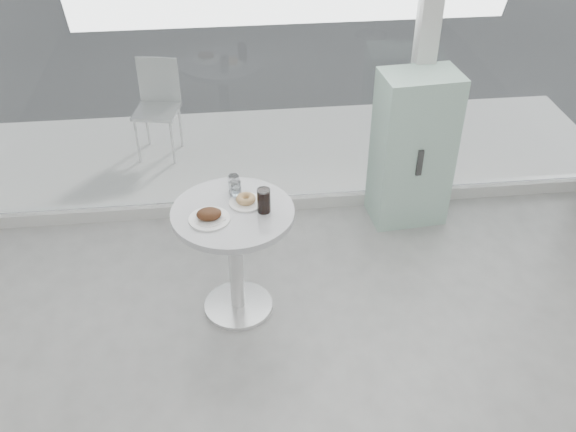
{
  "coord_description": "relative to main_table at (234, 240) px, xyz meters",
  "views": [
    {
      "loc": [
        -0.52,
        -1.13,
        2.92
      ],
      "look_at": [
        -0.2,
        1.7,
        0.85
      ],
      "focal_mm": 40.0,
      "sensor_mm": 36.0,
      "label": 1
    }
  ],
  "objects": [
    {
      "name": "water_tumbler_b",
      "position": [
        0.02,
        0.2,
        0.27
      ],
      "size": [
        0.07,
        0.07,
        0.11
      ],
      "color": "white",
      "rests_on": "main_table"
    },
    {
      "name": "cola_glass",
      "position": [
        0.18,
        -0.03,
        0.29
      ],
      "size": [
        0.08,
        0.08,
        0.15
      ],
      "color": "white",
      "rests_on": "main_table"
    },
    {
      "name": "plate_fritter",
      "position": [
        -0.13,
        -0.08,
        0.25
      ],
      "size": [
        0.24,
        0.24,
        0.07
      ],
      "color": "white",
      "rests_on": "main_table"
    },
    {
      "name": "main_table",
      "position": [
        0.0,
        0.0,
        0.0
      ],
      "size": [
        0.72,
        0.72,
        0.77
      ],
      "color": "silver",
      "rests_on": "ground"
    },
    {
      "name": "mint_cabinet",
      "position": [
        1.33,
        0.88,
        0.03
      ],
      "size": [
        0.57,
        0.4,
        1.17
      ],
      "rotation": [
        0.0,
        0.0,
        0.09
      ],
      "color": "#9DC9B7",
      "rests_on": "ground"
    },
    {
      "name": "water_tumbler_a",
      "position": [
        0.03,
        0.14,
        0.27
      ],
      "size": [
        0.07,
        0.07,
        0.11
      ],
      "color": "white",
      "rests_on": "main_table"
    },
    {
      "name": "plate_donut",
      "position": [
        0.08,
        0.06,
        0.24
      ],
      "size": [
        0.2,
        0.2,
        0.05
      ],
      "color": "white",
      "rests_on": "main_table"
    },
    {
      "name": "patio_deck",
      "position": [
        0.5,
        1.9,
        -0.53
      ],
      "size": [
        5.6,
        1.6,
        0.05
      ],
      "primitive_type": "cube",
      "color": "white",
      "rests_on": "ground"
    },
    {
      "name": "patio_chair",
      "position": [
        -0.56,
        2.02,
        -0.03
      ],
      "size": [
        0.42,
        0.42,
        0.82
      ],
      "rotation": [
        0.0,
        0.0,
        -0.21
      ],
      "color": "silver",
      "rests_on": "patio_deck"
    }
  ]
}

